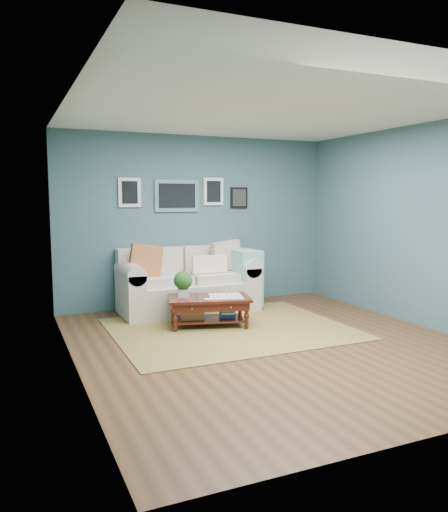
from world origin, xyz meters
TOP-DOWN VIEW (x-y plane):
  - room_shell at (-0.01, 0.06)m, footprint 5.00×5.02m
  - area_rug at (-0.19, 0.79)m, footprint 3.01×2.41m
  - loveseat at (-0.26, 2.03)m, footprint 2.09×0.95m
  - coffee_table at (-0.45, 1.07)m, footprint 1.21×0.89m

SIDE VIEW (x-z plane):
  - area_rug at x=-0.19m, z-range 0.00..0.01m
  - coffee_table at x=-0.45m, z-range -0.04..0.71m
  - loveseat at x=-0.26m, z-range -0.10..0.97m
  - room_shell at x=-0.01m, z-range 0.01..2.71m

